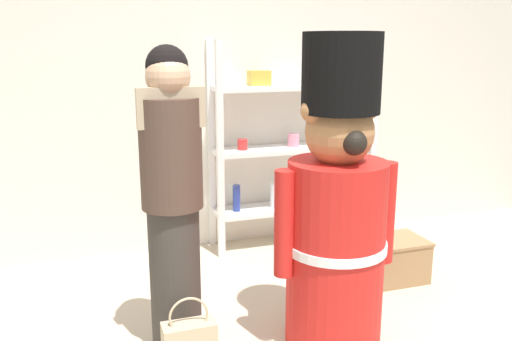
% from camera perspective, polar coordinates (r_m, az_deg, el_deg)
% --- Properties ---
extents(back_wall, '(6.40, 0.12, 2.60)m').
position_cam_1_polar(back_wall, '(4.37, -5.72, 8.74)').
color(back_wall, silver).
rests_on(back_wall, ground_plane).
extents(merchandise_shelf, '(1.36, 0.35, 1.67)m').
position_cam_1_polar(merchandise_shelf, '(4.43, 3.94, 2.69)').
color(merchandise_shelf, white).
rests_on(merchandise_shelf, ground_plane).
extents(teddy_bear_guard, '(0.71, 0.55, 1.70)m').
position_cam_1_polar(teddy_bear_guard, '(2.93, 8.51, -4.43)').
color(teddy_bear_guard, red).
rests_on(teddy_bear_guard, ground_plane).
extents(person_shopper, '(0.33, 0.32, 1.64)m').
position_cam_1_polar(person_shopper, '(2.82, -8.83, -2.78)').
color(person_shopper, '#38332D').
rests_on(person_shopper, ground_plane).
extents(display_crate, '(0.41, 0.34, 0.30)m').
position_cam_1_polar(display_crate, '(4.00, 14.41, -9.03)').
color(display_crate, '#9E7A51').
rests_on(display_crate, ground_plane).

